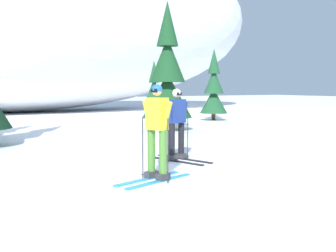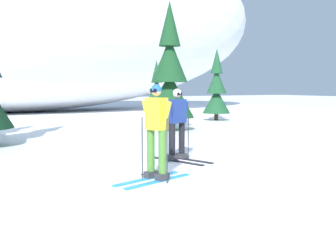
{
  "view_description": "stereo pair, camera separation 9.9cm",
  "coord_description": "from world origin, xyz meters",
  "px_view_note": "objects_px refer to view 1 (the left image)",
  "views": [
    {
      "loc": [
        -5.06,
        -7.18,
        1.81
      ],
      "look_at": [
        -0.76,
        0.52,
        0.95
      ],
      "focal_mm": 43.36,
      "sensor_mm": 36.0,
      "label": 1
    },
    {
      "loc": [
        -4.98,
        -7.23,
        1.81
      ],
      "look_at": [
        -0.76,
        0.52,
        0.95
      ],
      "focal_mm": 43.36,
      "sensor_mm": 36.0,
      "label": 2
    }
  ],
  "objects_px": {
    "skier_yellow_jacket": "(157,130)",
    "pine_tree_center_right": "(167,77)",
    "pine_tree_far_right": "(214,90)",
    "skier_navy_jacket": "(177,123)",
    "pine_tree_right": "(154,98)"
  },
  "relations": [
    {
      "from": "skier_yellow_jacket",
      "to": "pine_tree_center_right",
      "type": "xyz_separation_m",
      "value": [
        4.6,
        7.85,
        1.24
      ]
    },
    {
      "from": "skier_yellow_jacket",
      "to": "pine_tree_center_right",
      "type": "bearing_deg",
      "value": 59.63
    },
    {
      "from": "pine_tree_center_right",
      "to": "pine_tree_far_right",
      "type": "xyz_separation_m",
      "value": [
        4.61,
        3.17,
        -0.61
      ]
    },
    {
      "from": "skier_navy_jacket",
      "to": "pine_tree_right",
      "type": "bearing_deg",
      "value": 66.11
    },
    {
      "from": "skier_yellow_jacket",
      "to": "pine_tree_far_right",
      "type": "height_order",
      "value": "pine_tree_far_right"
    },
    {
      "from": "pine_tree_right",
      "to": "pine_tree_far_right",
      "type": "height_order",
      "value": "pine_tree_far_right"
    },
    {
      "from": "skier_yellow_jacket",
      "to": "pine_tree_right",
      "type": "xyz_separation_m",
      "value": [
        5.3,
        10.42,
        0.3
      ]
    },
    {
      "from": "pine_tree_center_right",
      "to": "pine_tree_far_right",
      "type": "height_order",
      "value": "pine_tree_center_right"
    },
    {
      "from": "pine_tree_far_right",
      "to": "skier_yellow_jacket",
      "type": "bearing_deg",
      "value": -129.9
    },
    {
      "from": "skier_yellow_jacket",
      "to": "pine_tree_center_right",
      "type": "relative_size",
      "value": 0.35
    },
    {
      "from": "pine_tree_center_right",
      "to": "pine_tree_far_right",
      "type": "relative_size",
      "value": 1.38
    },
    {
      "from": "skier_yellow_jacket",
      "to": "skier_navy_jacket",
      "type": "relative_size",
      "value": 1.05
    },
    {
      "from": "skier_navy_jacket",
      "to": "skier_yellow_jacket",
      "type": "bearing_deg",
      "value": -130.55
    },
    {
      "from": "pine_tree_right",
      "to": "pine_tree_far_right",
      "type": "relative_size",
      "value": 0.8
    },
    {
      "from": "skier_yellow_jacket",
      "to": "pine_tree_right",
      "type": "relative_size",
      "value": 0.61
    }
  ]
}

